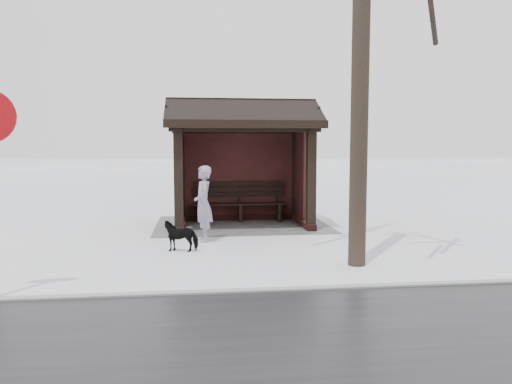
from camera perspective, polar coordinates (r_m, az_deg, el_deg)
ground at (r=12.24m, az=-1.58°, el=-3.90°), size 120.00×120.00×0.00m
kerb at (r=6.91m, az=2.82°, el=-11.16°), size 120.00×0.15×0.06m
trampled_patch at (r=12.43m, az=-1.66°, el=-3.71°), size 4.20×3.20×0.02m
bus_shelter at (r=12.24m, az=-1.67°, el=6.28°), size 3.60×2.40×3.09m
pedestrian at (r=10.25m, az=-6.05°, el=-1.35°), size 0.43×0.60×1.56m
dog at (r=9.47m, az=-8.55°, el=-4.95°), size 0.72×0.44×0.57m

